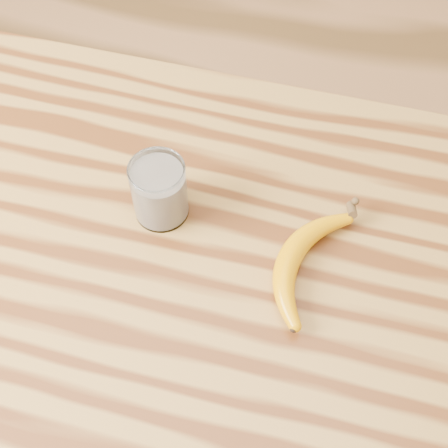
# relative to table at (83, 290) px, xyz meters

# --- Properties ---
(table) EXTENTS (1.20, 0.80, 0.90)m
(table) POSITION_rel_table_xyz_m (0.00, 0.00, 0.00)
(table) COLOR olive
(table) RESTS_ON ground
(smoothie_glass) EXTENTS (0.08, 0.08, 0.10)m
(smoothie_glass) POSITION_rel_table_xyz_m (0.11, 0.10, 0.18)
(smoothie_glass) COLOR white
(smoothie_glass) RESTS_ON table
(banana) EXTENTS (0.16, 0.29, 0.03)m
(banana) POSITION_rel_table_xyz_m (0.31, 0.06, 0.15)
(banana) COLOR #CC8300
(banana) RESTS_ON table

